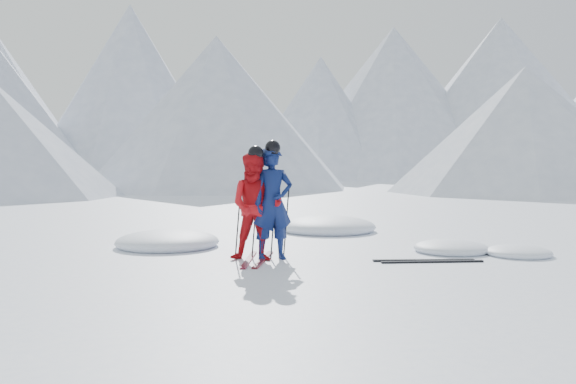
{
  "coord_description": "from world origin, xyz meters",
  "views": [
    {
      "loc": [
        -2.6,
        -10.47,
        1.68
      ],
      "look_at": [
        -1.75,
        0.5,
        1.1
      ],
      "focal_mm": 38.0,
      "sensor_mm": 36.0,
      "label": 1
    }
  ],
  "objects": [
    {
      "name": "ski_loose_b",
      "position": [
        0.53,
        -0.79,
        0.01
      ],
      "size": [
        1.7,
        0.1,
        0.03
      ],
      "primitive_type": "cube",
      "rotation": [
        0.0,
        0.0,
        1.58
      ],
      "color": "black",
      "rests_on": "ground"
    },
    {
      "name": "pole_red_right",
      "position": [
        -2.05,
        -0.2,
        0.6
      ],
      "size": [
        0.12,
        0.08,
        1.2
      ],
      "primitive_type": "cylinder",
      "rotation": [
        -0.05,
        0.08,
        0.0
      ],
      "color": "black",
      "rests_on": "ground"
    },
    {
      "name": "mountain_range",
      "position": [
        5.71,
        35.31,
        6.72
      ],
      "size": [
        106.15,
        62.94,
        15.53
      ],
      "color": "#B2BCD1",
      "rests_on": "ground"
    },
    {
      "name": "pole_blue_left",
      "position": [
        -2.36,
        -0.08,
        0.63
      ],
      "size": [
        0.13,
        0.09,
        1.27
      ],
      "primitive_type": "cylinder",
      "rotation": [
        0.05,
        0.08,
        0.0
      ],
      "color": "black",
      "rests_on": "ground"
    },
    {
      "name": "ski_worn_left",
      "position": [
        -2.47,
        -0.35,
        0.01
      ],
      "size": [
        0.31,
        1.7,
        0.03
      ],
      "primitive_type": "cube",
      "rotation": [
        0.0,
        0.0,
        -0.13
      ],
      "color": "black",
      "rests_on": "ground"
    },
    {
      "name": "skier_red",
      "position": [
        -2.35,
        -0.35,
        0.9
      ],
      "size": [
        0.98,
        0.82,
        1.81
      ],
      "primitive_type": "imported",
      "rotation": [
        0.0,
        0.0,
        -0.16
      ],
      "color": "red",
      "rests_on": "ground"
    },
    {
      "name": "pole_blue_right",
      "position": [
        -1.81,
        0.02,
        0.63
      ],
      "size": [
        0.13,
        0.07,
        1.27
      ],
      "primitive_type": "cylinder",
      "rotation": [
        -0.04,
        0.08,
        0.0
      ],
      "color": "black",
      "rests_on": "ground"
    },
    {
      "name": "ski_loose_a",
      "position": [
        0.43,
        -0.64,
        0.01
      ],
      "size": [
        1.7,
        0.14,
        0.03
      ],
      "primitive_type": "cube",
      "rotation": [
        0.0,
        0.0,
        1.54
      ],
      "color": "black",
      "rests_on": "ground"
    },
    {
      "name": "ground",
      "position": [
        0.0,
        0.0,
        0.0
      ],
      "size": [
        160.0,
        160.0,
        0.0
      ],
      "primitive_type": "plane",
      "color": "white",
      "rests_on": "ground"
    },
    {
      "name": "pole_red_left",
      "position": [
        -2.65,
        -0.1,
        0.6
      ],
      "size": [
        0.12,
        0.1,
        1.2
      ],
      "primitive_type": "cylinder",
      "rotation": [
        0.06,
        0.08,
        0.0
      ],
      "color": "black",
      "rests_on": "ground"
    },
    {
      "name": "skier_blue",
      "position": [
        -2.06,
        -0.23,
        0.95
      ],
      "size": [
        0.79,
        0.63,
        1.9
      ],
      "primitive_type": "imported",
      "rotation": [
        0.0,
        0.0,
        0.29
      ],
      "color": "#0D1A4E",
      "rests_on": "ground"
    },
    {
      "name": "snow_lumps",
      "position": [
        -1.36,
        2.33,
        0.0
      ],
      "size": [
        7.86,
        5.59,
        0.5
      ],
      "color": "white",
      "rests_on": "ground"
    },
    {
      "name": "ski_worn_right",
      "position": [
        -2.23,
        -0.35,
        0.01
      ],
      "size": [
        0.42,
        1.68,
        0.03
      ],
      "primitive_type": "cube",
      "rotation": [
        0.0,
        0.0,
        -0.2
      ],
      "color": "black",
      "rests_on": "ground"
    }
  ]
}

